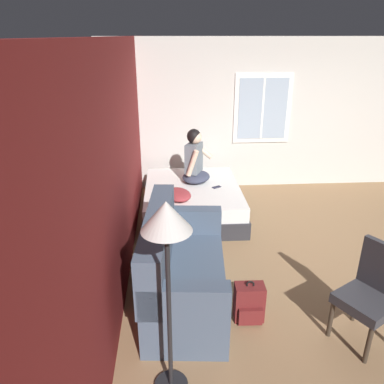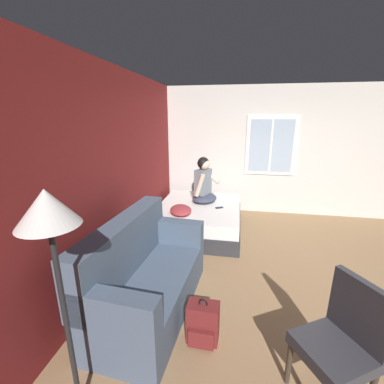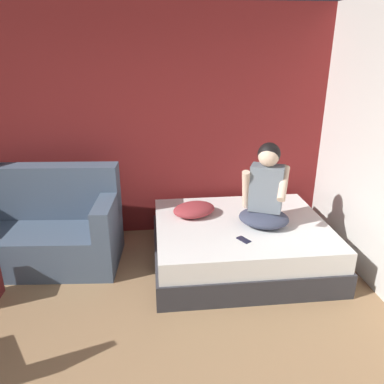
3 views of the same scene
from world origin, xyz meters
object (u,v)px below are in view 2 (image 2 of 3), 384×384
bed (199,218)px  cell_phone (219,208)px  throw_pillow (181,210)px  floor_lamp (51,233)px  couch (145,276)px  side_chair (342,339)px  backpack (203,323)px  person_seated (204,184)px

bed → cell_phone: 0.46m
throw_pillow → floor_lamp: floor_lamp is taller
cell_phone → bed: bearing=50.3°
bed → couch: 2.19m
side_chair → cell_phone: side_chair is taller
backpack → floor_lamp: 1.66m
throw_pillow → cell_phone: size_ratio=3.33×
cell_phone → floor_lamp: bearing=136.6°
floor_lamp → person_seated: bearing=-7.3°
bed → floor_lamp: (-3.27, 0.39, 1.19)m
couch → cell_phone: (2.10, -0.66, 0.09)m
person_seated → backpack: (-2.73, -0.36, -0.64)m
side_chair → floor_lamp: size_ratio=0.58×
side_chair → cell_phone: bearing=21.7°
couch → throw_pillow: (1.69, -0.04, 0.16)m
cell_phone → side_chair: bearing=171.7°
person_seated → floor_lamp: bearing=172.7°
couch → cell_phone: size_ratio=12.22×
throw_pillow → backpack: bearing=-162.0°
couch → person_seated: 2.46m
floor_lamp → side_chair: bearing=-76.6°
side_chair → person_seated: bearing=25.0°
couch → side_chair: bearing=-110.6°
bed → side_chair: bearing=-152.4°
couch → backpack: (-0.34, -0.70, -0.20)m
bed → backpack: 2.54m
side_chair → backpack: (0.32, 1.06, -0.34)m
bed → backpack: size_ratio=4.06×
bed → throw_pillow: 0.62m
backpack → floor_lamp: bearing=133.5°
backpack → floor_lamp: floor_lamp is taller
side_chair → cell_phone: (2.76, 1.10, -0.05)m
backpack → cell_phone: (2.44, 0.04, 0.29)m
floor_lamp → bed: bearing=-6.8°
person_seated → backpack: size_ratio=1.91×
person_seated → throw_pillow: 0.82m
person_seated → throw_pillow: bearing=157.0°
floor_lamp → backpack: bearing=-46.5°
person_seated → cell_phone: 0.56m
side_chair → bed: bearing=27.6°
side_chair → cell_phone: size_ratio=6.81×
couch → floor_lamp: bearing=174.3°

